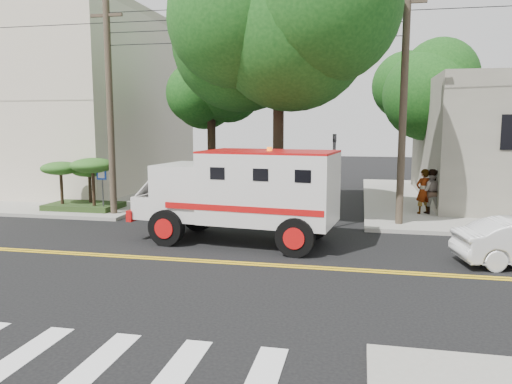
# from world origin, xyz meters

# --- Properties ---
(ground) EXTENTS (100.00, 100.00, 0.00)m
(ground) POSITION_xyz_m (0.00, 0.00, 0.00)
(ground) COLOR black
(ground) RESTS_ON ground
(sidewalk_nw) EXTENTS (17.00, 17.00, 0.15)m
(sidewalk_nw) POSITION_xyz_m (-13.50, 13.50, 0.07)
(sidewalk_nw) COLOR gray
(sidewalk_nw) RESTS_ON ground
(building_left) EXTENTS (16.00, 14.00, 10.00)m
(building_left) POSITION_xyz_m (-15.50, 15.00, 5.15)
(building_left) COLOR beige
(building_left) RESTS_ON sidewalk_nw
(utility_pole_left) EXTENTS (0.28, 0.28, 9.00)m
(utility_pole_left) POSITION_xyz_m (-5.60, 6.00, 4.50)
(utility_pole_left) COLOR #382D23
(utility_pole_left) RESTS_ON ground
(utility_pole_right) EXTENTS (0.28, 0.28, 9.00)m
(utility_pole_right) POSITION_xyz_m (6.30, 6.20, 4.50)
(utility_pole_right) COLOR #382D23
(utility_pole_right) RESTS_ON ground
(tree_main) EXTENTS (6.08, 5.70, 9.85)m
(tree_main) POSITION_xyz_m (1.94, 6.21, 7.20)
(tree_main) COLOR black
(tree_main) RESTS_ON ground
(tree_left) EXTENTS (4.48, 4.20, 7.70)m
(tree_left) POSITION_xyz_m (-2.68, 11.79, 5.73)
(tree_left) COLOR black
(tree_left) RESTS_ON ground
(tree_right) EXTENTS (4.80, 4.50, 8.20)m
(tree_right) POSITION_xyz_m (8.84, 15.77, 6.09)
(tree_right) COLOR black
(tree_right) RESTS_ON ground
(traffic_signal) EXTENTS (0.15, 0.18, 3.60)m
(traffic_signal) POSITION_xyz_m (3.80, 5.60, 2.23)
(traffic_signal) COLOR #3F3F42
(traffic_signal) RESTS_ON ground
(accessibility_sign) EXTENTS (0.45, 0.10, 2.02)m
(accessibility_sign) POSITION_xyz_m (-6.20, 6.17, 1.37)
(accessibility_sign) COLOR #3F3F42
(accessibility_sign) RESTS_ON ground
(palm_planter) EXTENTS (3.52, 2.63, 2.36)m
(palm_planter) POSITION_xyz_m (-7.44, 6.62, 1.65)
(palm_planter) COLOR #1E3314
(palm_planter) RESTS_ON sidewalk_nw
(armored_truck) EXTENTS (7.08, 3.43, 3.11)m
(armored_truck) POSITION_xyz_m (1.01, 2.51, 1.77)
(armored_truck) COLOR silver
(armored_truck) RESTS_ON ground
(pedestrian_a) EXTENTS (0.84, 0.74, 1.93)m
(pedestrian_a) POSITION_xyz_m (7.44, 8.66, 1.12)
(pedestrian_a) COLOR gray
(pedestrian_a) RESTS_ON sidewalk_ne
(pedestrian_b) EXTENTS (0.95, 0.75, 1.92)m
(pedestrian_b) POSITION_xyz_m (7.77, 8.75, 1.11)
(pedestrian_b) COLOR gray
(pedestrian_b) RESTS_ON sidewalk_ne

